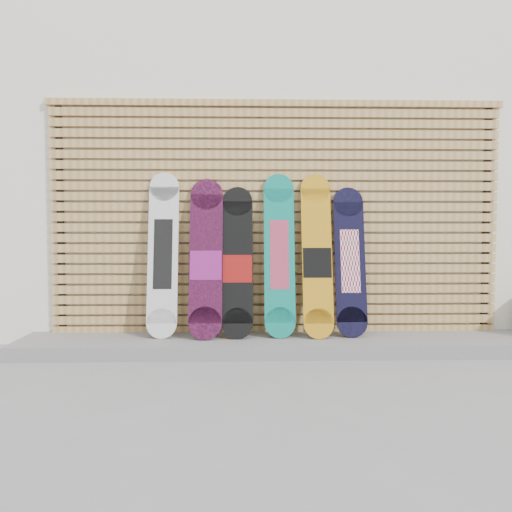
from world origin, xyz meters
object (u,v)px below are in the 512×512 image
object	(u,v)px
snowboard_2	(237,262)
snowboard_4	(317,256)
snowboard_1	(206,259)
snowboard_5	(350,261)
snowboard_3	(279,254)
snowboard_0	(163,254)

from	to	relation	value
snowboard_2	snowboard_4	world-z (taller)	snowboard_4
snowboard_1	snowboard_4	size ratio (longest dim) A/B	0.97
snowboard_4	snowboard_5	bearing A→B (deg)	4.85
snowboard_2	snowboard_3	bearing A→B (deg)	2.29
snowboard_1	snowboard_5	size ratio (longest dim) A/B	1.06
snowboard_1	snowboard_3	xyz separation A→B (m)	(0.66, 0.03, 0.03)
snowboard_1	snowboard_4	distance (m)	1.01
snowboard_3	snowboard_5	world-z (taller)	snowboard_3
snowboard_4	snowboard_5	xyz separation A→B (m)	(0.31, 0.03, -0.05)
snowboard_2	snowboard_4	bearing A→B (deg)	-0.48
snowboard_3	snowboard_1	bearing A→B (deg)	-177.16
snowboard_0	snowboard_4	size ratio (longest dim) A/B	1.01
snowboard_0	snowboard_1	distance (m)	0.39
snowboard_3	snowboard_5	bearing A→B (deg)	0.43
snowboard_0	snowboard_1	xyz separation A→B (m)	(0.39, -0.04, -0.04)
snowboard_1	snowboard_2	distance (m)	0.29
snowboard_4	snowboard_1	bearing A→B (deg)	-179.33
snowboard_4	snowboard_3	bearing A→B (deg)	176.43
snowboard_2	snowboard_3	distance (m)	0.39
snowboard_4	snowboard_5	world-z (taller)	snowboard_4
snowboard_3	snowboard_5	distance (m)	0.65
snowboard_0	snowboard_4	distance (m)	1.40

